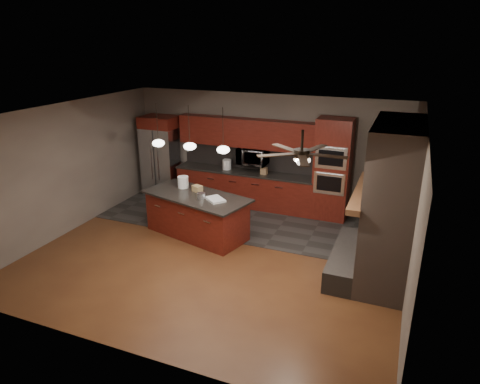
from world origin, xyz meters
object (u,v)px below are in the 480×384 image
at_px(kitchen_island, 197,215).
at_px(paint_tray, 215,199).
at_px(refrigerator, 162,156).
at_px(counter_box, 264,171).
at_px(oven_tower, 332,170).
at_px(cardboard_box, 197,189).
at_px(counter_bucket, 227,164).
at_px(white_bucket, 183,182).
at_px(paint_can, 201,196).
at_px(microwave, 253,156).

height_order(kitchen_island, paint_tray, paint_tray).
bearing_deg(refrigerator, counter_box, 0.62).
xyz_separation_m(oven_tower, kitchen_island, (-2.48, -2.02, -0.73)).
distance_m(cardboard_box, counter_bucket, 1.82).
distance_m(refrigerator, paint_tray, 3.29).
relative_size(white_bucket, paint_tray, 0.61).
xyz_separation_m(refrigerator, paint_can, (2.23, -2.08, -0.09)).
relative_size(microwave, white_bucket, 2.86).
bearing_deg(kitchen_island, oven_tower, 53.92).
bearing_deg(cardboard_box, oven_tower, 58.14).
bearing_deg(microwave, counter_bucket, -175.80).
relative_size(oven_tower, microwave, 3.25).
distance_m(oven_tower, microwave, 1.98).
xyz_separation_m(oven_tower, paint_can, (-2.29, -2.16, -0.21)).
bearing_deg(counter_box, white_bucket, -125.15).
bearing_deg(paint_tray, counter_bucket, 146.41).
relative_size(microwave, paint_can, 4.12).
xyz_separation_m(refrigerator, paint_tray, (2.55, -2.07, -0.13)).
xyz_separation_m(oven_tower, counter_box, (-1.64, -0.04, -0.21)).
xyz_separation_m(refrigerator, counter_bucket, (1.87, 0.08, -0.05)).
relative_size(microwave, counter_box, 4.24).
height_order(refrigerator, kitchen_island, refrigerator).
xyz_separation_m(white_bucket, paint_tray, (1.00, -0.45, -0.11)).
distance_m(microwave, kitchen_island, 2.29).
xyz_separation_m(microwave, refrigerator, (-2.55, -0.13, -0.23)).
relative_size(oven_tower, counter_box, 13.79).
bearing_deg(oven_tower, counter_box, -178.52).
height_order(paint_tray, counter_bucket, counter_bucket).
xyz_separation_m(paint_can, cardboard_box, (-0.27, 0.35, 0.01)).
relative_size(white_bucket, counter_box, 1.48).
height_order(microwave, refrigerator, refrigerator).
bearing_deg(white_bucket, paint_can, -34.43).
distance_m(white_bucket, paint_tray, 1.10).
height_order(microwave, kitchen_island, microwave).
relative_size(kitchen_island, paint_tray, 6.07).
bearing_deg(microwave, paint_can, -98.19).
bearing_deg(counter_box, refrigerator, -175.78).
distance_m(white_bucket, counter_bucket, 1.73).
relative_size(microwave, refrigerator, 0.34).
bearing_deg(microwave, oven_tower, -1.66).
height_order(refrigerator, paint_can, refrigerator).
xyz_separation_m(refrigerator, white_bucket, (1.55, -1.62, -0.02)).
relative_size(paint_tray, cardboard_box, 2.01).
distance_m(white_bucket, paint_can, 0.82).
distance_m(kitchen_island, counter_box, 2.21).
xyz_separation_m(refrigerator, counter_box, (2.88, 0.03, -0.08)).
distance_m(refrigerator, counter_bucket, 1.87).
bearing_deg(oven_tower, kitchen_island, -140.93).
bearing_deg(kitchen_island, paint_can, -21.67).
bearing_deg(paint_tray, paint_can, -138.89).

